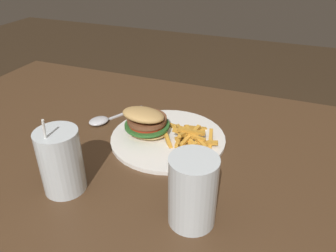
{
  "coord_description": "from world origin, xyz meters",
  "views": [
    {
      "loc": [
        -0.29,
        0.46,
        1.21
      ],
      "look_at": [
        -0.02,
        -0.22,
        0.79
      ],
      "focal_mm": 35.0,
      "sensor_mm": 36.0,
      "label": 1
    }
  ],
  "objects_px": {
    "beer_glass": "(193,193)",
    "spoon": "(101,120)",
    "juice_glass": "(61,163)",
    "meal_plate_near": "(160,131)"
  },
  "relations": [
    {
      "from": "meal_plate_near",
      "to": "spoon",
      "type": "bearing_deg",
      "value": -5.49
    },
    {
      "from": "meal_plate_near",
      "to": "beer_glass",
      "type": "distance_m",
      "value": 0.29
    },
    {
      "from": "beer_glass",
      "to": "spoon",
      "type": "distance_m",
      "value": 0.44
    },
    {
      "from": "beer_glass",
      "to": "juice_glass",
      "type": "xyz_separation_m",
      "value": [
        0.28,
        0.01,
        -0.0
      ]
    },
    {
      "from": "meal_plate_near",
      "to": "juice_glass",
      "type": "xyz_separation_m",
      "value": [
        0.11,
        0.25,
        0.04
      ]
    },
    {
      "from": "beer_glass",
      "to": "spoon",
      "type": "xyz_separation_m",
      "value": [
        0.36,
        -0.26,
        -0.06
      ]
    },
    {
      "from": "meal_plate_near",
      "to": "spoon",
      "type": "distance_m",
      "value": 0.19
    },
    {
      "from": "juice_glass",
      "to": "spoon",
      "type": "bearing_deg",
      "value": -73.6
    },
    {
      "from": "beer_glass",
      "to": "spoon",
      "type": "bearing_deg",
      "value": -35.87
    },
    {
      "from": "meal_plate_near",
      "to": "beer_glass",
      "type": "height_order",
      "value": "beer_glass"
    }
  ]
}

